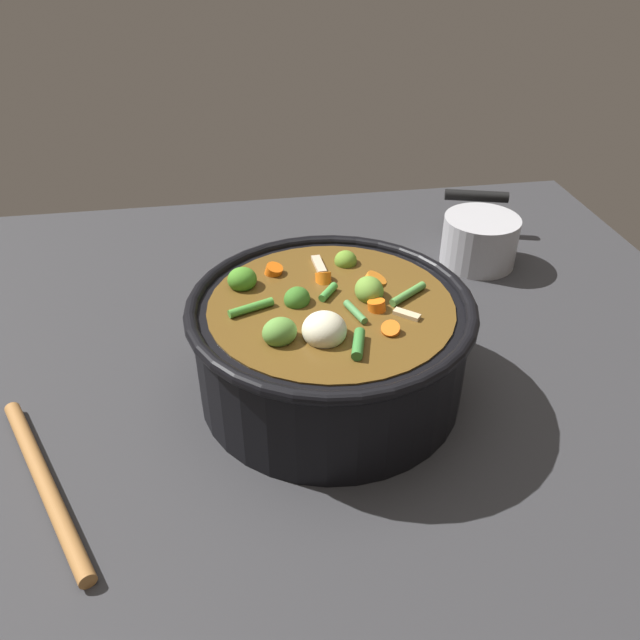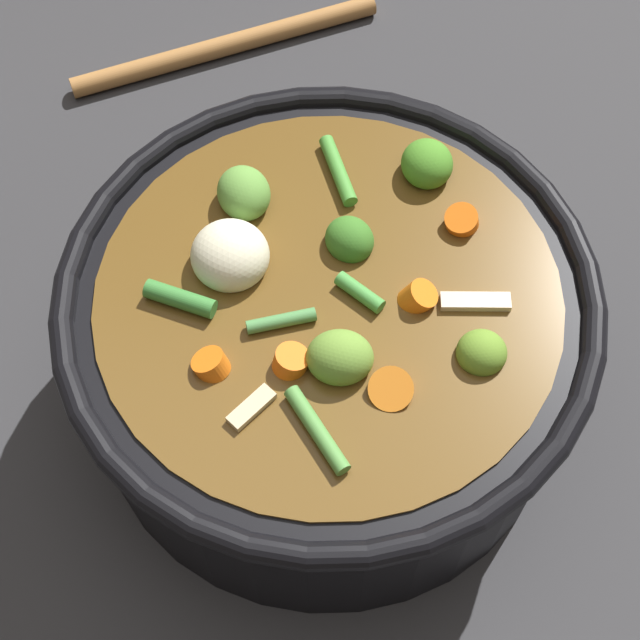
# 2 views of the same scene
# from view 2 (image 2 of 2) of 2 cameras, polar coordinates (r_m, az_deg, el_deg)

# --- Properties ---
(ground_plane) EXTENTS (1.10, 1.10, 0.00)m
(ground_plane) POSITION_cam_2_polar(r_m,az_deg,el_deg) (0.65, 0.41, -3.95)
(ground_plane) COLOR #2D2D30
(cooking_pot) EXTENTS (0.31, 0.31, 0.14)m
(cooking_pot) POSITION_cam_2_polar(r_m,az_deg,el_deg) (0.59, 0.44, -1.16)
(cooking_pot) COLOR black
(cooking_pot) RESTS_ON ground_plane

